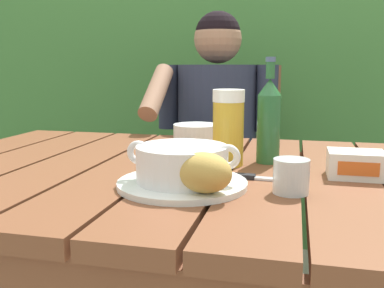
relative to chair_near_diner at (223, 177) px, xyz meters
The scene contains 13 objects.
dining_table 0.93m from the chair_near_diner, 84.63° to the right, with size 1.47×0.93×0.73m.
hedge_backdrop 0.91m from the chair_near_diner, 79.94° to the left, with size 3.27×0.86×2.27m.
chair_near_diner is the anchor object (origin of this frame).
person_eating 0.31m from the chair_near_diner, 90.84° to the right, with size 0.48×0.47×1.18m.
serving_plate 1.11m from the chair_near_diner, 85.07° to the right, with size 0.26×0.26×0.01m.
soup_bowl 1.12m from the chair_near_diner, 85.07° to the right, with size 0.24×0.19×0.08m.
bread_roll 1.19m from the chair_near_diner, 82.41° to the right, with size 0.13×0.11×0.07m.
beer_glass 0.94m from the chair_near_diner, 79.94° to the right, with size 0.08×0.08×0.19m.
beer_bottle 0.92m from the chair_near_diner, 73.04° to the right, with size 0.06×0.06×0.26m.
water_glass_small 1.15m from the chair_near_diner, 73.99° to the right, with size 0.07×0.07×0.07m.
butter_tub 1.06m from the chair_near_diner, 64.14° to the right, with size 0.12×0.09×0.06m.
table_knife 1.04m from the chair_near_diner, 76.92° to the right, with size 0.15×0.03×0.01m.
diner_bowl 0.62m from the chair_near_diner, 90.00° to the right, with size 0.15×0.15×0.06m.
Camera 1 is at (0.22, -0.98, 0.97)m, focal length 40.38 mm.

